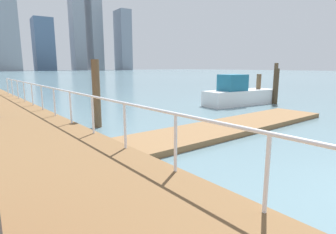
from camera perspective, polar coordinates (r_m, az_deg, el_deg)
The scene contains 12 objects.
ground_plane at distance 21.15m, azimuth -21.45°, elevation 3.73°, with size 300.00×300.00×0.00m, color slate.
floating_dock at distance 10.12m, azimuth 12.67°, elevation -2.06°, with size 10.18×2.00×0.18m, color olive.
boardwalk_railing at distance 9.47m, azimuth -19.92°, elevation 3.81°, with size 0.06×25.19×1.08m.
dock_piling_0 at distance 10.41m, azimuth -14.84°, elevation 4.72°, with size 0.29×0.29×2.52m, color brown.
dock_piling_1 at distance 19.24m, azimuth 21.63°, elevation 6.82°, with size 0.25×0.25×2.48m, color brown.
dock_piling_2 at distance 18.05m, azimuth 18.48°, elevation 5.72°, with size 0.28×0.28×1.80m, color brown.
dock_piling_3 at distance 17.94m, azimuth 21.72°, elevation 6.05°, with size 0.33×0.33×2.14m, color #473826.
moored_boat_2 at distance 16.71m, azimuth 14.60°, elevation 4.62°, with size 4.89×1.97×1.81m.
skyline_tower_3 at distance 173.94m, azimuth -24.74°, elevation 13.66°, with size 10.22×13.52×28.76m, color slate.
skyline_tower_4 at distance 183.03m, azimuth -18.57°, elevation 16.92°, with size 7.26×8.06×48.13m, color #8C939E.
skyline_tower_5 at distance 190.06m, azimuth -15.59°, elevation 19.11°, with size 7.29×12.87×63.16m, color #8C939E.
skyline_tower_6 at distance 181.47m, azimuth -9.47°, elevation 15.58°, with size 7.20×12.56×36.85m, color gray.
Camera 1 is at (-6.14, -0.11, 2.26)m, focal length 28.95 mm.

